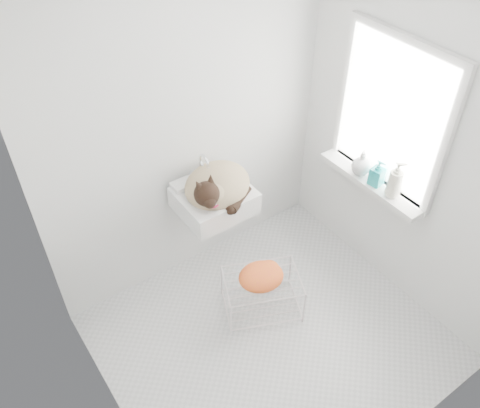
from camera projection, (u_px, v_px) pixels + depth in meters
floor at (271, 339)px, 3.62m from camera, size 2.20×2.00×0.02m
back_wall at (187, 127)px, 3.40m from camera, size 2.20×0.02×2.50m
right_wall at (415, 142)px, 3.26m from camera, size 0.02×2.00×2.50m
left_wall at (91, 303)px, 2.32m from camera, size 0.02×2.00×2.50m
window_glass at (392, 116)px, 3.31m from camera, size 0.01×0.80×1.00m
window_frame at (391, 117)px, 3.31m from camera, size 0.04×0.90×1.10m
windowsill at (371, 182)px, 3.63m from camera, size 0.16×0.88×0.04m
sink at (214, 191)px, 3.52m from camera, size 0.50×0.44×0.20m
faucet at (199, 162)px, 3.54m from camera, size 0.18×0.13×0.18m
cat at (217, 187)px, 3.49m from camera, size 0.56×0.50×0.32m
wire_rack at (262, 295)px, 3.73m from camera, size 0.64×0.56×0.32m
towel at (261, 280)px, 3.57m from camera, size 0.38×0.31×0.13m
bottle_a at (391, 195)px, 3.49m from camera, size 0.13×0.13×0.23m
bottle_b at (375, 184)px, 3.58m from camera, size 0.10×0.10×0.20m
bottle_c at (360, 173)px, 3.67m from camera, size 0.20×0.20×0.18m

